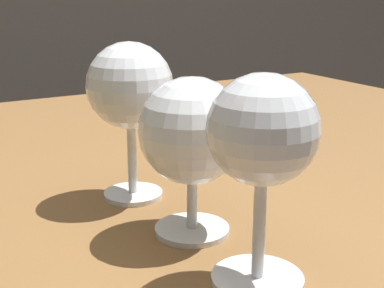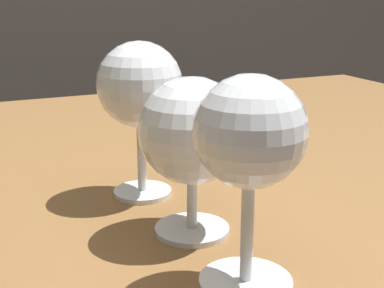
# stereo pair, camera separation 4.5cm
# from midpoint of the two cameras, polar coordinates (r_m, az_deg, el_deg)

# --- Properties ---
(dining_table) EXTENTS (1.45, 0.85, 0.75)m
(dining_table) POSITION_cam_midpoint_polar(r_m,az_deg,el_deg) (0.68, -9.73, -9.64)
(dining_table) COLOR brown
(dining_table) RESTS_ON ground_plane
(wine_glass_amber) EXTENTS (0.08, 0.08, 0.15)m
(wine_glass_amber) POSITION_cam_midpoint_polar(r_m,az_deg,el_deg) (0.36, 9.56, 0.37)
(wine_glass_amber) COLOR white
(wine_glass_amber) RESTS_ON dining_table
(wine_glass_cabernet) EXTENTS (0.09, 0.09, 0.13)m
(wine_glass_cabernet) POSITION_cam_midpoint_polar(r_m,az_deg,el_deg) (0.45, 2.88, 1.05)
(wine_glass_cabernet) COLOR white
(wine_glass_cabernet) RESTS_ON dining_table
(wine_glass_pinot) EXTENTS (0.08, 0.08, 0.15)m
(wine_glass_pinot) POSITION_cam_midpoint_polar(r_m,az_deg,el_deg) (0.53, -3.01, 5.82)
(wine_glass_pinot) COLOR white
(wine_glass_pinot) RESTS_ON dining_table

